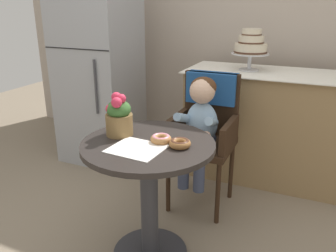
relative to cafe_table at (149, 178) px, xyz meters
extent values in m
cube|color=#B2A393|center=(0.00, 1.85, 0.84)|extent=(4.80, 0.10, 2.70)
cylinder|color=#282321|center=(0.00, 0.00, 0.20)|extent=(0.72, 0.72, 0.03)
cylinder|color=#333338|center=(0.00, 0.00, -0.16)|extent=(0.10, 0.10, 0.69)
cylinder|color=#333338|center=(0.00, 0.00, -0.50)|extent=(0.44, 0.44, 0.02)
cube|color=#332114|center=(0.10, 0.64, -0.04)|extent=(0.42, 0.42, 0.04)
cube|color=#332114|center=(0.10, 0.83, 0.22)|extent=(0.40, 0.04, 0.46)
cube|color=#332114|center=(-0.09, 0.64, 0.08)|extent=(0.04, 0.38, 0.18)
cube|color=#332114|center=(0.29, 0.64, 0.08)|extent=(0.04, 0.38, 0.18)
cube|color=#1E4C8C|center=(0.10, 0.83, 0.34)|extent=(0.36, 0.11, 0.22)
cylinder|color=#332114|center=(-0.08, 0.46, -0.28)|extent=(0.03, 0.03, 0.45)
cylinder|color=#332114|center=(0.28, 0.46, -0.28)|extent=(0.03, 0.03, 0.45)
cylinder|color=#332114|center=(-0.08, 0.82, -0.28)|extent=(0.03, 0.03, 0.45)
cylinder|color=#332114|center=(0.28, 0.82, -0.28)|extent=(0.03, 0.03, 0.45)
ellipsoid|color=#8CADCC|center=(0.10, 0.62, 0.14)|extent=(0.22, 0.16, 0.30)
sphere|color=#E0B293|center=(0.10, 0.61, 0.36)|extent=(0.17, 0.17, 0.17)
ellipsoid|color=#4C2D19|center=(0.10, 0.63, 0.38)|extent=(0.17, 0.17, 0.14)
cylinder|color=#8CADCC|center=(0.00, 0.53, 0.19)|extent=(0.08, 0.23, 0.13)
sphere|color=#E0B293|center=(0.01, 0.45, 0.12)|extent=(0.06, 0.06, 0.06)
cylinder|color=#8CADCC|center=(0.19, 0.53, 0.19)|extent=(0.08, 0.23, 0.13)
sphere|color=#E0B293|center=(0.18, 0.45, 0.12)|extent=(0.06, 0.06, 0.06)
cylinder|color=#3F4760|center=(0.04, 0.54, 0.03)|extent=(0.09, 0.22, 0.09)
cylinder|color=#3F4760|center=(0.04, 0.43, -0.14)|extent=(0.08, 0.08, 0.26)
cylinder|color=#3F4760|center=(0.15, 0.54, 0.03)|extent=(0.09, 0.22, 0.09)
cylinder|color=#3F4760|center=(0.15, 0.43, -0.14)|extent=(0.08, 0.08, 0.26)
cube|color=white|center=(-0.01, -0.10, 0.21)|extent=(0.28, 0.25, 0.00)
torus|color=#936033|center=(0.18, 0.01, 0.23)|extent=(0.11, 0.11, 0.04)
torus|color=#512D1E|center=(0.18, 0.01, 0.24)|extent=(0.10, 0.10, 0.02)
torus|color=#AD7542|center=(0.06, 0.03, 0.23)|extent=(0.11, 0.11, 0.04)
torus|color=pink|center=(0.06, 0.03, 0.24)|extent=(0.10, 0.10, 0.02)
cylinder|color=brown|center=(-0.20, 0.04, 0.27)|extent=(0.15, 0.15, 0.12)
ellipsoid|color=#38662D|center=(-0.20, 0.04, 0.36)|extent=(0.14, 0.14, 0.10)
sphere|color=#D82D4C|center=(-0.17, 0.03, 0.42)|extent=(0.05, 0.05, 0.05)
sphere|color=#D82D4C|center=(-0.18, 0.07, 0.36)|extent=(0.05, 0.05, 0.05)
sphere|color=#D82D4C|center=(-0.22, 0.05, 0.42)|extent=(0.06, 0.06, 0.06)
sphere|color=#D82D4C|center=(-0.23, 0.01, 0.37)|extent=(0.05, 0.05, 0.05)
sphere|color=#D82D4C|center=(-0.18, -0.01, 0.41)|extent=(0.06, 0.06, 0.06)
cube|color=#93754C|center=(0.55, 1.30, -0.06)|extent=(1.50, 0.56, 0.90)
cube|color=white|center=(0.55, 1.30, 0.39)|extent=(1.56, 0.62, 0.01)
cylinder|color=silver|center=(0.26, 1.30, 0.40)|extent=(0.16, 0.16, 0.01)
cylinder|color=silver|center=(0.26, 1.30, 0.46)|extent=(0.03, 0.03, 0.12)
cylinder|color=silver|center=(0.26, 1.30, 0.53)|extent=(0.30, 0.30, 0.01)
cylinder|color=beige|center=(0.26, 1.30, 0.57)|extent=(0.26, 0.25, 0.08)
cylinder|color=#4C2D1E|center=(0.26, 1.30, 0.54)|extent=(0.26, 0.26, 0.01)
cylinder|color=beige|center=(0.26, 1.30, 0.64)|extent=(0.19, 0.19, 0.06)
cylinder|color=#4C2D1E|center=(0.26, 1.30, 0.61)|extent=(0.20, 0.20, 0.01)
cylinder|color=beige|center=(0.26, 1.30, 0.69)|extent=(0.15, 0.15, 0.05)
cylinder|color=#4C2D1E|center=(0.26, 1.30, 0.67)|extent=(0.16, 0.16, 0.01)
cube|color=#9EA0A5|center=(-1.05, 1.10, 0.34)|extent=(0.64, 0.60, 1.70)
cube|color=black|center=(-1.05, 0.80, 0.55)|extent=(0.63, 0.01, 0.01)
cylinder|color=#3F3F44|center=(-0.87, 0.79, 0.26)|extent=(0.02, 0.02, 0.45)
camera|label=1|loc=(0.79, -1.53, 0.92)|focal=37.38mm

